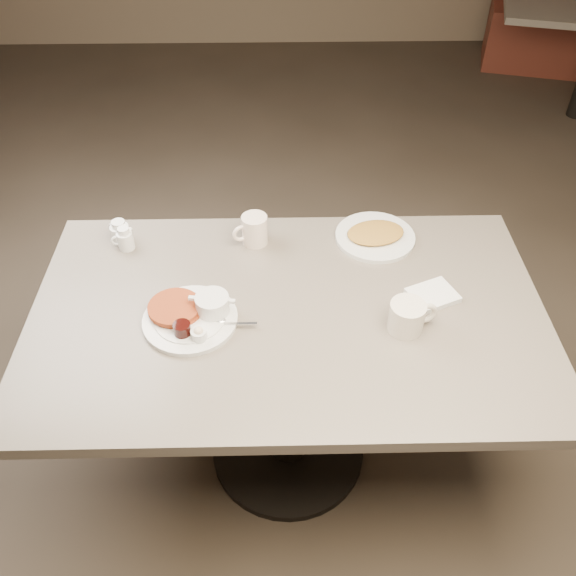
{
  "coord_description": "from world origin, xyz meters",
  "views": [
    {
      "loc": [
        -0.03,
        -1.23,
        1.99
      ],
      "look_at": [
        0.0,
        0.02,
        0.82
      ],
      "focal_mm": 37.44,
      "sensor_mm": 36.0,
      "label": 1
    }
  ],
  "objects_px": {
    "creamer_left": "(125,239)",
    "hash_plate": "(375,235)",
    "main_plate": "(192,314)",
    "coffee_mug_far": "(254,230)",
    "creamer_right": "(120,232)",
    "diner_table": "(288,349)",
    "coffee_mug_near": "(408,316)"
  },
  "relations": [
    {
      "from": "main_plate",
      "to": "coffee_mug_near",
      "type": "bearing_deg",
      "value": -4.25
    },
    {
      "from": "hash_plate",
      "to": "diner_table",
      "type": "bearing_deg",
      "value": -131.9
    },
    {
      "from": "diner_table",
      "to": "coffee_mug_far",
      "type": "distance_m",
      "value": 0.4
    },
    {
      "from": "creamer_left",
      "to": "hash_plate",
      "type": "xyz_separation_m",
      "value": [
        0.81,
        0.03,
        -0.02
      ]
    },
    {
      "from": "coffee_mug_near",
      "to": "creamer_right",
      "type": "height_order",
      "value": "coffee_mug_near"
    },
    {
      "from": "creamer_right",
      "to": "hash_plate",
      "type": "height_order",
      "value": "creamer_right"
    },
    {
      "from": "coffee_mug_far",
      "to": "creamer_right",
      "type": "bearing_deg",
      "value": 178.16
    },
    {
      "from": "coffee_mug_near",
      "to": "coffee_mug_far",
      "type": "relative_size",
      "value": 1.17
    },
    {
      "from": "coffee_mug_near",
      "to": "creamer_left",
      "type": "height_order",
      "value": "coffee_mug_near"
    },
    {
      "from": "diner_table",
      "to": "main_plate",
      "type": "height_order",
      "value": "main_plate"
    },
    {
      "from": "main_plate",
      "to": "coffee_mug_near",
      "type": "height_order",
      "value": "coffee_mug_near"
    },
    {
      "from": "creamer_right",
      "to": "hash_plate",
      "type": "relative_size",
      "value": 0.26
    },
    {
      "from": "main_plate",
      "to": "hash_plate",
      "type": "bearing_deg",
      "value": 32.34
    },
    {
      "from": "hash_plate",
      "to": "creamer_left",
      "type": "bearing_deg",
      "value": -177.77
    },
    {
      "from": "diner_table",
      "to": "creamer_left",
      "type": "xyz_separation_m",
      "value": [
        -0.52,
        0.3,
        0.21
      ]
    },
    {
      "from": "coffee_mug_near",
      "to": "main_plate",
      "type": "bearing_deg",
      "value": 175.75
    },
    {
      "from": "creamer_right",
      "to": "hash_plate",
      "type": "distance_m",
      "value": 0.84
    },
    {
      "from": "diner_table",
      "to": "hash_plate",
      "type": "distance_m",
      "value": 0.48
    },
    {
      "from": "diner_table",
      "to": "creamer_right",
      "type": "bearing_deg",
      "value": 148.41
    },
    {
      "from": "coffee_mug_far",
      "to": "hash_plate",
      "type": "height_order",
      "value": "coffee_mug_far"
    },
    {
      "from": "coffee_mug_far",
      "to": "creamer_right",
      "type": "height_order",
      "value": "coffee_mug_far"
    },
    {
      "from": "coffee_mug_near",
      "to": "coffee_mug_far",
      "type": "height_order",
      "value": "coffee_mug_far"
    },
    {
      "from": "main_plate",
      "to": "creamer_left",
      "type": "height_order",
      "value": "creamer_left"
    },
    {
      "from": "diner_table",
      "to": "coffee_mug_far",
      "type": "height_order",
      "value": "coffee_mug_far"
    },
    {
      "from": "main_plate",
      "to": "coffee_mug_far",
      "type": "bearing_deg",
      "value": 64.28
    },
    {
      "from": "coffee_mug_far",
      "to": "main_plate",
      "type": "bearing_deg",
      "value": -115.72
    },
    {
      "from": "main_plate",
      "to": "creamer_left",
      "type": "distance_m",
      "value": 0.41
    },
    {
      "from": "main_plate",
      "to": "creamer_right",
      "type": "relative_size",
      "value": 4.28
    },
    {
      "from": "main_plate",
      "to": "coffee_mug_far",
      "type": "distance_m",
      "value": 0.39
    },
    {
      "from": "creamer_left",
      "to": "hash_plate",
      "type": "relative_size",
      "value": 0.25
    },
    {
      "from": "diner_table",
      "to": "creamer_right",
      "type": "distance_m",
      "value": 0.67
    },
    {
      "from": "diner_table",
      "to": "main_plate",
      "type": "xyz_separation_m",
      "value": [
        -0.27,
        -0.03,
        0.19
      ]
    }
  ]
}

